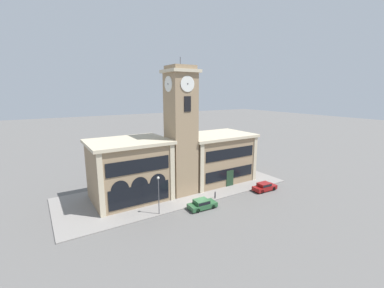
{
  "coord_description": "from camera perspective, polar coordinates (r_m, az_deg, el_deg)",
  "views": [
    {
      "loc": [
        -19.25,
        -28.61,
        16.07
      ],
      "look_at": [
        0.78,
        3.37,
        8.31
      ],
      "focal_mm": 24.0,
      "sensor_mm": 36.0,
      "label": 1
    }
  ],
  "objects": [
    {
      "name": "parked_car_mid",
      "position": [
        44.4,
        15.8,
        -9.09
      ],
      "size": [
        4.17,
        1.89,
        1.35
      ],
      "rotation": [
        0.0,
        0.0,
        -0.04
      ],
      "color": "maroon",
      "rests_on": "ground_plane"
    },
    {
      "name": "ground_plane",
      "position": [
        38.04,
        1.75,
        -13.37
      ],
      "size": [
        300.0,
        300.0,
        0.0
      ],
      "primitive_type": "plane",
      "color": "#605E5B"
    },
    {
      "name": "street_lamp",
      "position": [
        34.07,
        -7.45,
        -9.94
      ],
      "size": [
        0.36,
        0.36,
        5.19
      ],
      "color": "#4C4C51",
      "rests_on": "sidewalk_kerb"
    },
    {
      "name": "bollard",
      "position": [
        39.74,
        5.15,
        -11.23
      ],
      "size": [
        0.18,
        0.18,
        1.06
      ],
      "color": "black",
      "rests_on": "sidewalk_kerb"
    },
    {
      "name": "sidewalk_kerb",
      "position": [
        43.41,
        -3.37,
        -10.02
      ],
      "size": [
        37.02,
        13.72,
        0.15
      ],
      "color": "gray",
      "rests_on": "ground_plane"
    },
    {
      "name": "town_hall_right_wing",
      "position": [
        46.98,
        5.2,
        -2.92
      ],
      "size": [
        12.94,
        9.05,
        8.57
      ],
      "color": "#937A5B",
      "rests_on": "ground_plane"
    },
    {
      "name": "clock_tower",
      "position": [
        39.49,
        -2.48,
        2.7
      ],
      "size": [
        4.64,
        4.64,
        20.98
      ],
      "color": "#937A5B",
      "rests_on": "ground_plane"
    },
    {
      "name": "town_hall_left_wing",
      "position": [
        39.63,
        -13.75,
        -5.6
      ],
      "size": [
        11.54,
        9.05,
        9.07
      ],
      "color": "#937A5B",
      "rests_on": "ground_plane"
    },
    {
      "name": "parked_car_near",
      "position": [
        36.71,
        2.24,
        -13.16
      ],
      "size": [
        4.08,
        2.04,
        1.33
      ],
      "rotation": [
        0.0,
        0.0,
        -0.04
      ],
      "color": "#285633",
      "rests_on": "ground_plane"
    }
  ]
}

